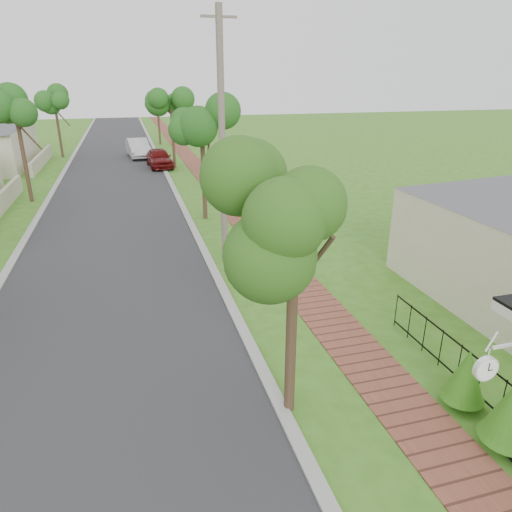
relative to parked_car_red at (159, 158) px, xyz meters
name	(u,v)px	position (x,y,z in m)	size (l,w,h in m)	color
ground	(274,471)	(-0.40, -30.67, -0.73)	(160.00, 160.00, 0.00)	#3C6C19
road	(113,205)	(-3.40, -10.67, -0.73)	(7.00, 120.00, 0.02)	#28282B
kerb_right	(179,200)	(0.25, -10.67, -0.73)	(0.30, 120.00, 0.10)	#9E9E99
kerb_left	(43,209)	(-7.05, -10.67, -0.73)	(0.30, 120.00, 0.10)	#9E9E99
sidewalk	(223,197)	(2.85, -10.67, -0.73)	(1.50, 120.00, 0.03)	brown
picket_fence	(503,399)	(4.50, -30.67, -0.19)	(0.03, 8.02, 1.00)	black
street_trees	(109,111)	(-3.27, -3.83, 3.81)	(10.70, 37.65, 5.89)	#382619
parked_car_red	(159,158)	(0.00, 0.00, 0.00)	(1.72, 4.27, 1.45)	#5F0E0E
parked_car_white	(138,148)	(-1.40, 5.33, 0.07)	(1.68, 4.82, 1.59)	#B8B8BB
near_tree	(295,224)	(0.42, -29.17, 3.42)	(2.03, 2.03, 5.21)	#382619
utility_pole	(222,142)	(0.90, -20.39, 3.76)	(1.20, 0.24, 8.85)	#706257
station_clock	(487,367)	(3.28, -31.27, 1.22)	(1.08, 0.13, 0.67)	white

